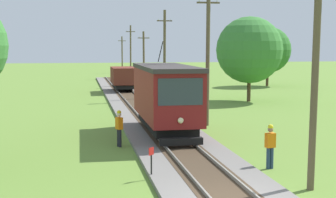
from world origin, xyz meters
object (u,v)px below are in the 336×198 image
tree_right_near (268,50)px  tree_left_far (250,50)px  utility_pole_far (144,58)px  track_worker (270,144)px  utility_pole_horizon (122,54)px  utility_pole_foreground (315,79)px  utility_pole_mid (165,54)px  utility_pole_near_tram (208,55)px  red_tram (165,96)px  utility_pole_distant (131,51)px  freight_car (123,78)px  second_worker (119,127)px  trackside_signal_marker (151,161)px

tree_right_near → tree_left_far: tree_left_far is taller
utility_pole_far → track_worker: bearing=-90.4°
tree_right_near → utility_pole_horizon: bearing=114.7°
utility_pole_foreground → utility_pole_mid: bearing=90.0°
utility_pole_mid → utility_pole_horizon: 44.75m
utility_pole_near_tram → track_worker: 11.25m
red_tram → utility_pole_distant: utility_pole_distant is taller
utility_pole_distant → utility_pole_horizon: 14.93m
utility_pole_foreground → utility_pole_near_tram: utility_pole_near_tram is taller
utility_pole_near_tram → utility_pole_horizon: utility_pole_near_tram is taller
freight_car → utility_pole_near_tram: (3.11, -22.64, 2.76)m
utility_pole_foreground → utility_pole_mid: (0.00, 29.04, 0.38)m
second_worker → track_worker: bearing=114.6°
utility_pole_near_tram → tree_right_near: 31.45m
freight_car → utility_pole_distant: bearing=82.1°
utility_pole_distant → tree_right_near: bearing=-49.5°
utility_pole_foreground → utility_pole_distant: size_ratio=0.92×
freight_car → utility_pole_distant: utility_pole_distant is taller
utility_pole_far → second_worker: bearing=-99.4°
second_worker → utility_pole_mid: bearing=-127.1°
utility_pole_foreground → utility_pole_distant: bearing=90.0°
trackside_signal_marker → utility_pole_distant: bearing=84.8°
utility_pole_distant → utility_pole_mid: bearing=-90.0°
second_worker → trackside_signal_marker: bearing=75.1°
utility_pole_foreground → utility_pole_mid: 29.04m
second_worker → tree_left_far: size_ratio=0.24×
utility_pole_foreground → trackside_signal_marker: size_ratio=6.21×
freight_car → utility_pole_near_tram: utility_pole_near_tram is taller
utility_pole_near_tram → tree_left_far: 14.05m
utility_pole_distant → tree_left_far: (6.99, -32.91, 0.44)m
utility_pole_near_tram → second_worker: size_ratio=4.73×
utility_pole_horizon → tree_right_near: tree_right_near is taller
utility_pole_distant → second_worker: (-5.81, -50.48, -3.09)m
utility_pole_mid → second_worker: utility_pole_mid is taller
red_tram → utility_pole_distant: (3.11, 48.03, 1.88)m
second_worker → tree_left_far: 22.02m
freight_car → utility_pole_foreground: size_ratio=0.71×
track_worker → tree_right_near: (15.13, 38.46, 3.40)m
freight_car → utility_pole_mid: size_ratio=0.64×
second_worker → tree_right_near: 39.17m
freight_car → utility_pole_far: utility_pole_far is taller
red_tram → tree_left_far: 18.32m
red_tram → trackside_signal_marker: size_ratio=7.24×
utility_pole_horizon → utility_pole_far: bearing=-90.0°
utility_pole_mid → utility_pole_horizon: (0.00, 44.74, -0.76)m
track_worker → red_tram: bearing=-172.1°
tree_left_far → utility_pole_distant: bearing=102.0°
utility_pole_far → trackside_signal_marker: utility_pole_far is taller
red_tram → trackside_signal_marker: (-2.02, -8.49, -1.53)m
trackside_signal_marker → track_worker: 4.91m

